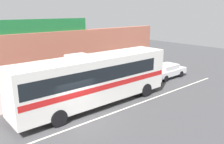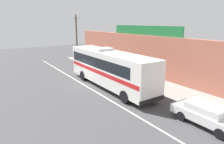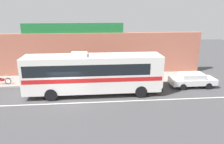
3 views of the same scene
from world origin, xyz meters
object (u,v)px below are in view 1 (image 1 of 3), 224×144
intercity_bus (95,78)px  parked_car (167,71)px  pedestrian_far_left (51,80)px  pedestrian_near_shop (62,78)px

intercity_bus → parked_car: intercity_bus is taller
pedestrian_far_left → parked_car: bearing=-16.3°
parked_car → pedestrian_far_left: pedestrian_far_left is taller
intercity_bus → pedestrian_near_shop: intercity_bus is taller
pedestrian_far_left → intercity_bus: bearing=-73.7°
pedestrian_near_shop → pedestrian_far_left: size_ratio=0.97×
pedestrian_far_left → pedestrian_near_shop: bearing=-1.5°
intercity_bus → parked_car: 9.86m
parked_car → pedestrian_far_left: 11.42m
intercity_bus → pedestrian_far_left: size_ratio=6.96×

